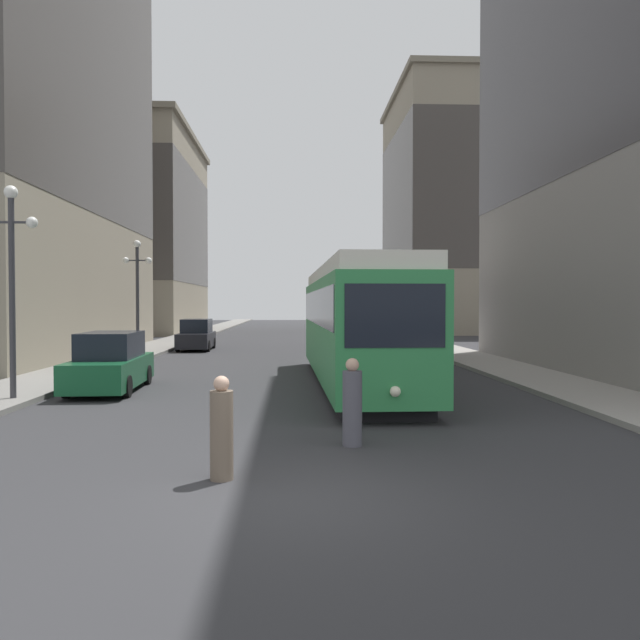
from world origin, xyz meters
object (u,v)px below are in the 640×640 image
(streetcar, at_px, (354,322))
(pedestrian_crossing_near, at_px, (222,431))
(lamp_post_left_far, at_px, (137,280))
(parked_car_left_near, at_px, (110,364))
(pedestrian_crossing_far, at_px, (352,405))
(transit_bus, at_px, (397,317))
(lamp_post_left_near, at_px, (12,259))
(parked_car_left_mid, at_px, (196,336))

(streetcar, distance_m, pedestrian_crossing_near, 11.94)
(pedestrian_crossing_near, height_order, lamp_post_left_far, lamp_post_left_far)
(parked_car_left_near, bearing_deg, pedestrian_crossing_far, -51.83)
(streetcar, xyz_separation_m, lamp_post_left_far, (-9.63, 10.22, 1.75))
(transit_bus, xyz_separation_m, lamp_post_left_near, (-13.53, -18.92, 1.96))
(transit_bus, distance_m, pedestrian_crossing_near, 27.65)
(pedestrian_crossing_near, bearing_deg, lamp_post_left_far, -11.33)
(pedestrian_crossing_near, xyz_separation_m, lamp_post_left_far, (-6.50, 21.66, 3.11))
(transit_bus, distance_m, lamp_post_left_near, 23.34)
(parked_car_left_near, xyz_separation_m, pedestrian_crossing_far, (6.82, -8.04, -0.07))
(pedestrian_crossing_near, xyz_separation_m, lamp_post_left_near, (-6.50, 7.79, 3.16))
(streetcar, relative_size, transit_bus, 1.23)
(parked_car_left_mid, height_order, pedestrian_crossing_far, parked_car_left_mid)
(transit_bus, bearing_deg, parked_car_left_near, -126.52)
(transit_bus, relative_size, lamp_post_left_near, 2.15)
(parked_car_left_mid, xyz_separation_m, lamp_post_left_far, (-1.90, -6.27, 3.01))
(lamp_post_left_near, distance_m, lamp_post_left_far, 13.87)
(transit_bus, relative_size, lamp_post_left_far, 2.18)
(parked_car_left_mid, bearing_deg, lamp_post_left_far, -107.76)
(transit_bus, xyz_separation_m, parked_car_left_near, (-11.63, -16.43, -1.10))
(parked_car_left_near, relative_size, pedestrian_crossing_far, 2.98)
(pedestrian_crossing_near, distance_m, lamp_post_left_far, 22.83)
(lamp_post_left_near, bearing_deg, parked_car_left_near, 52.76)
(lamp_post_left_far, bearing_deg, pedestrian_crossing_far, -65.81)
(pedestrian_crossing_far, distance_m, lamp_post_left_far, 21.50)
(pedestrian_crossing_near, bearing_deg, transit_bus, -42.76)
(parked_car_left_near, xyz_separation_m, lamp_post_left_far, (-1.90, 11.37, 3.01))
(parked_car_left_near, relative_size, lamp_post_left_far, 0.88)
(lamp_post_left_near, bearing_deg, parked_car_left_mid, 84.61)
(streetcar, xyz_separation_m, pedestrian_crossing_far, (-0.92, -9.19, -1.32))
(parked_car_left_mid, distance_m, pedestrian_crossing_far, 26.57)
(streetcar, distance_m, parked_car_left_near, 7.92)
(streetcar, height_order, parked_car_left_mid, streetcar)
(streetcar, xyz_separation_m, parked_car_left_near, (-7.74, -1.15, -1.26))
(lamp_post_left_near, relative_size, lamp_post_left_far, 1.02)
(transit_bus, xyz_separation_m, pedestrian_crossing_near, (-7.03, -26.72, -1.20))
(streetcar, bearing_deg, lamp_post_left_far, 131.99)
(streetcar, relative_size, pedestrian_crossing_near, 9.47)
(parked_car_left_mid, bearing_deg, parked_car_left_near, -90.91)
(transit_bus, distance_m, parked_car_left_near, 20.16)
(pedestrian_crossing_far, distance_m, lamp_post_left_near, 10.79)
(parked_car_left_near, bearing_deg, streetcar, 6.30)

